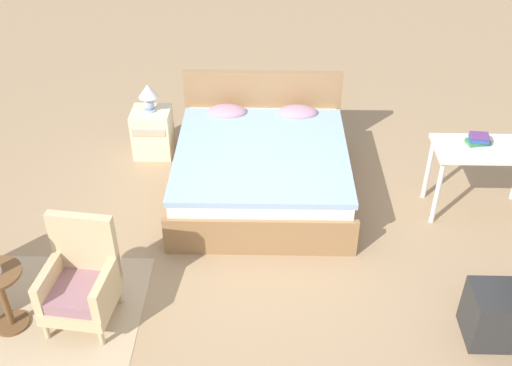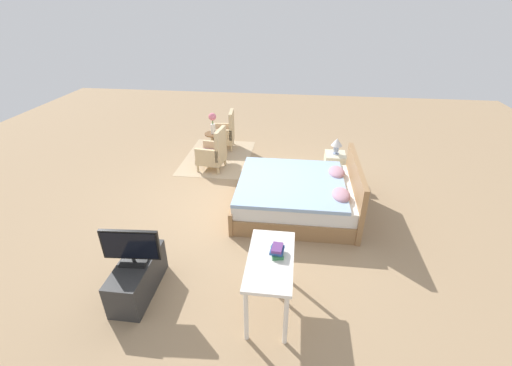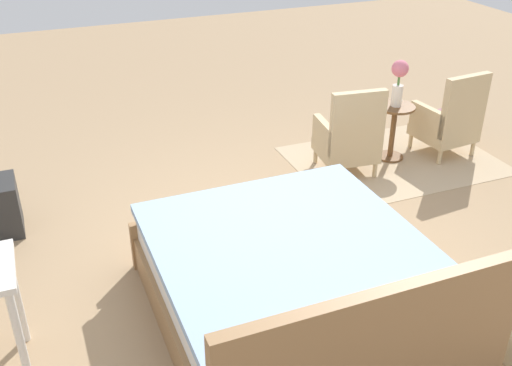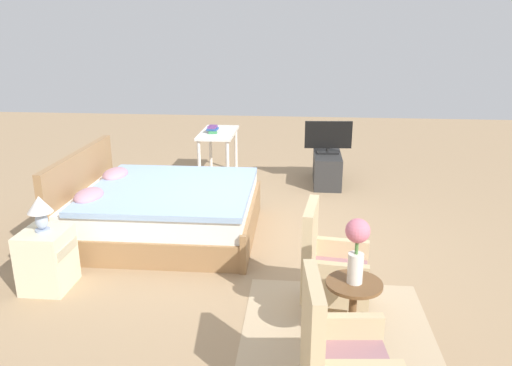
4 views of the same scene
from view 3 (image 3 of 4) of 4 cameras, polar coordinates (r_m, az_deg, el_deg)
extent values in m
plane|color=#A38460|center=(4.94, 0.05, -6.20)|extent=(16.00, 16.00, 0.00)
cube|color=tan|center=(6.50, 12.96, 2.14)|extent=(2.10, 1.50, 0.01)
cube|color=#997047|center=(4.19, 3.54, -11.23)|extent=(1.79, 2.04, 0.28)
cube|color=white|center=(4.03, 3.65, -8.38)|extent=(1.71, 1.96, 0.24)
cube|color=#93B2D6|center=(4.00, 3.21, -6.03)|extent=(1.77, 1.80, 0.06)
cube|color=#997047|center=(3.35, 11.14, -16.47)|extent=(1.81, 0.09, 0.96)
cube|color=#997047|center=(4.89, -1.37, -3.84)|extent=(1.81, 0.07, 0.40)
ellipsoid|color=#B28499|center=(3.62, 14.49, -10.57)|extent=(0.44, 0.28, 0.14)
ellipsoid|color=#B28499|center=(3.28, 2.73, -14.23)|extent=(0.44, 0.28, 0.14)
cylinder|color=#CCB284|center=(7.10, 17.35, 4.60)|extent=(0.04, 0.04, 0.16)
cylinder|color=#CCB284|center=(6.81, 14.51, 3.96)|extent=(0.04, 0.04, 0.16)
cylinder|color=#CCB284|center=(6.81, 19.94, 3.14)|extent=(0.04, 0.04, 0.16)
cylinder|color=#CCB284|center=(6.51, 17.09, 2.41)|extent=(0.04, 0.04, 0.16)
cube|color=#CCB284|center=(6.75, 17.40, 4.63)|extent=(0.59, 0.59, 0.12)
cube|color=gray|center=(6.71, 17.53, 5.49)|extent=(0.54, 0.54, 0.10)
cube|color=#CCB284|center=(6.46, 19.26, 6.94)|extent=(0.55, 0.13, 0.64)
cube|color=#CCB284|center=(6.84, 19.08, 6.41)|extent=(0.12, 0.52, 0.26)
cube|color=#CCB284|center=(6.52, 16.12, 5.81)|extent=(0.12, 0.52, 0.26)
cylinder|color=#CCB284|center=(6.44, 9.54, 3.07)|extent=(0.04, 0.04, 0.16)
cylinder|color=#CCB284|center=(6.28, 5.69, 2.64)|extent=(0.04, 0.04, 0.16)
cylinder|color=#CCB284|center=(6.07, 11.25, 1.25)|extent=(0.04, 0.04, 0.16)
cylinder|color=#CCB284|center=(5.90, 7.21, 0.74)|extent=(0.04, 0.04, 0.16)
cube|color=#CCB284|center=(6.11, 8.52, 3.13)|extent=(0.60, 0.60, 0.12)
cube|color=gray|center=(6.06, 8.59, 4.07)|extent=(0.55, 0.55, 0.10)
cube|color=#CCB284|center=(5.76, 9.66, 5.59)|extent=(0.55, 0.14, 0.64)
cube|color=#CCB284|center=(6.12, 10.68, 4.96)|extent=(0.13, 0.52, 0.26)
cube|color=#CCB284|center=(5.94, 6.55, 4.55)|extent=(0.13, 0.52, 0.26)
cylinder|color=brown|center=(6.55, 12.61, 2.48)|extent=(0.28, 0.28, 0.03)
cylinder|color=brown|center=(6.44, 12.88, 4.74)|extent=(0.06, 0.06, 0.54)
cylinder|color=brown|center=(6.33, 13.15, 7.07)|extent=(0.40, 0.40, 0.02)
cylinder|color=silver|center=(6.29, 13.28, 8.11)|extent=(0.11, 0.11, 0.22)
cylinder|color=#477538|center=(6.24, 13.44, 9.48)|extent=(0.02, 0.02, 0.10)
sphere|color=#DB7084|center=(6.20, 13.57, 10.55)|extent=(0.17, 0.17, 0.17)
cube|color=#B3AB8E|center=(4.32, 22.69, -8.17)|extent=(0.37, 0.01, 0.09)
cylinder|color=silver|center=(4.17, -21.82, -10.01)|extent=(0.05, 0.05, 0.72)
cylinder|color=silver|center=(3.84, -21.56, -13.73)|extent=(0.05, 0.05, 0.72)
camera|label=1|loc=(8.29, -14.95, 34.85)|focal=42.00mm
camera|label=2|loc=(4.76, -78.30, 13.45)|focal=24.00mm
camera|label=4|loc=(7.97, 37.11, 19.71)|focal=35.00mm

